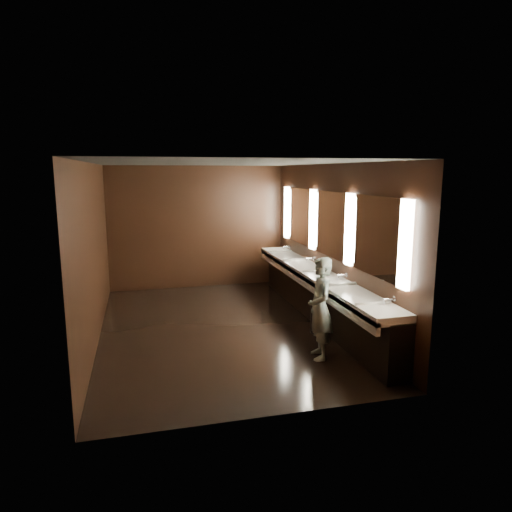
% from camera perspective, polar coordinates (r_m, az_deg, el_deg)
% --- Properties ---
extents(floor, '(6.00, 6.00, 0.00)m').
position_cam_1_polar(floor, '(8.01, -4.43, -8.94)').
color(floor, black).
rests_on(floor, ground).
extents(ceiling, '(4.00, 6.00, 0.02)m').
position_cam_1_polar(ceiling, '(7.56, -4.74, 11.51)').
color(ceiling, '#2D2D2B').
rests_on(ceiling, wall_back).
extents(wall_back, '(4.00, 0.02, 2.80)m').
position_cam_1_polar(wall_back, '(10.60, -7.35, 3.58)').
color(wall_back, black).
rests_on(wall_back, floor).
extents(wall_front, '(4.00, 0.02, 2.80)m').
position_cam_1_polar(wall_front, '(4.80, 1.58, -4.77)').
color(wall_front, black).
rests_on(wall_front, floor).
extents(wall_left, '(0.02, 6.00, 2.80)m').
position_cam_1_polar(wall_left, '(7.59, -19.62, 0.31)').
color(wall_left, black).
rests_on(wall_left, floor).
extents(wall_right, '(0.02, 6.00, 2.80)m').
position_cam_1_polar(wall_right, '(8.24, 9.27, 1.54)').
color(wall_right, black).
rests_on(wall_right, floor).
extents(sink_counter, '(0.55, 5.40, 1.01)m').
position_cam_1_polar(sink_counter, '(8.34, 7.78, -4.65)').
color(sink_counter, black).
rests_on(sink_counter, floor).
extents(mirror_band, '(0.06, 5.03, 1.15)m').
position_cam_1_polar(mirror_band, '(8.18, 9.22, 3.96)').
color(mirror_band, white).
rests_on(mirror_band, wall_right).
extents(person, '(0.42, 0.58, 1.48)m').
position_cam_1_polar(person, '(6.62, 8.04, -6.50)').
color(person, '#8ABACD').
rests_on(person, floor).
extents(trash_bin, '(0.38, 0.38, 0.49)m').
position_cam_1_polar(trash_bin, '(7.78, 7.99, -7.70)').
color(trash_bin, black).
rests_on(trash_bin, floor).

